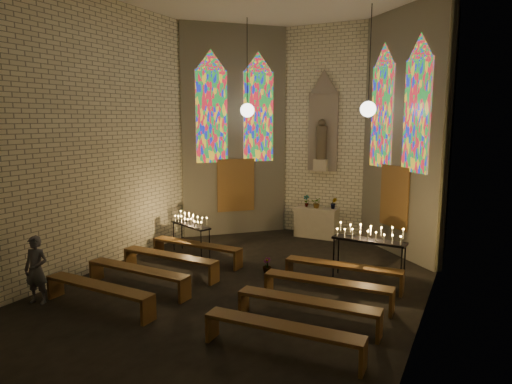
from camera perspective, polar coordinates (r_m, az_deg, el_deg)
floor at (r=10.82m, az=-2.28°, el=-12.18°), size 12.00×12.00×0.00m
room at (r=13.13m, az=4.84°, el=8.15°), size 8.22×12.43×7.00m
altar at (r=15.46m, az=7.57°, el=-3.79°), size 1.40×0.60×1.00m
flower_vase_left at (r=15.48m, az=6.32°, el=-1.09°), size 0.22×0.15×0.41m
flower_vase_center at (r=15.26m, az=7.61°, el=-1.35°), size 0.35×0.32×0.36m
flower_vase_right at (r=15.24m, az=9.69°, el=-1.38°), size 0.25×0.23×0.38m
aisle_flower_pot at (r=11.90m, az=1.37°, el=-9.15°), size 0.27×0.27×0.40m
votive_stand_left at (r=13.38m, az=-8.17°, el=-3.78°), size 1.56×0.90×1.12m
votive_stand_right at (r=11.40m, az=13.96°, el=-5.44°), size 1.79×0.55×1.30m
pew_left_0 at (r=12.84m, az=-7.47°, el=-6.76°), size 2.78×0.49×0.53m
pew_right_0 at (r=11.13m, az=10.81°, el=-9.34°), size 2.78×0.49×0.53m
pew_left_1 at (r=11.91m, az=-10.74°, el=-8.11°), size 2.78×0.49×0.53m
pew_right_1 at (r=10.05m, az=8.88°, el=-11.34°), size 2.78×0.49×0.53m
pew_left_2 at (r=11.03m, az=-14.58°, el=-9.65°), size 2.78×0.49×0.53m
pew_right_2 at (r=8.99m, az=6.44°, el=-13.80°), size 2.78×0.49×0.53m
pew_left_3 at (r=10.22m, az=-19.10°, el=-11.39°), size 2.78×0.49×0.53m
pew_right_3 at (r=7.97m, az=3.30°, el=-16.87°), size 2.78×0.49×0.53m
visitor at (r=10.94m, az=-25.77°, el=-8.75°), size 0.61×0.48×1.48m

